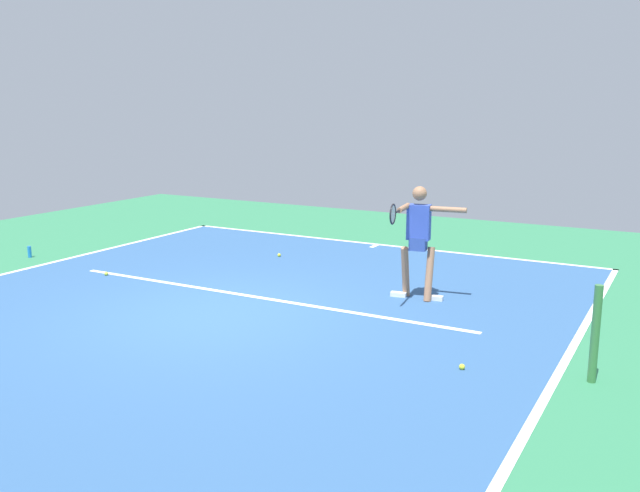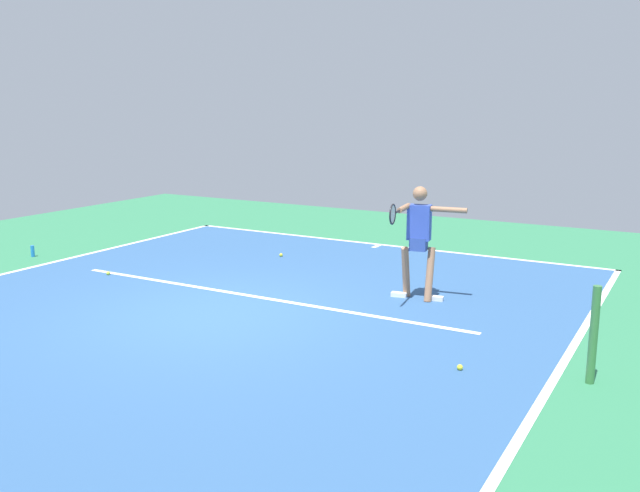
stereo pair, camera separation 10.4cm
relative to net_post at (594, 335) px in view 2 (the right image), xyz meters
The scene contains 13 objects.
ground_plane 5.04m from the net_post, ahead, with size 19.45×19.45×0.00m, color #2D754C.
court_surface 5.04m from the net_post, ahead, with size 9.41×11.27×0.00m, color #2D5484.
court_line_baseline_near 7.52m from the net_post, 48.13° to the right, with size 9.41×0.10×0.01m, color white.
court_line_sideline_left 0.64m from the net_post, ahead, with size 0.10×11.27×0.01m, color white.
court_line_sideline_right 9.68m from the net_post, ahead, with size 0.10×11.27×0.01m, color white.
court_line_service 5.13m from the net_post, 11.18° to the right, with size 7.06×0.10×0.01m, color white.
court_line_centre_mark 7.37m from the net_post, 47.09° to the right, with size 0.10×0.30×0.01m, color white.
net_post is the anchor object (origin of this frame).
tennis_player 3.52m from the net_post, 36.73° to the right, with size 1.11×1.23×1.73m.
tennis_ball_centre_court 1.45m from the net_post, 14.26° to the left, with size 0.07×0.07×0.07m, color yellow.
tennis_ball_near_service_line 7.18m from the net_post, 29.94° to the right, with size 0.07×0.07×0.07m, color yellow.
tennis_ball_by_sideline 8.09m from the net_post, ahead, with size 0.07×0.07×0.07m, color #C6E53D.
water_bottle 10.48m from the net_post, ahead, with size 0.07×0.07×0.22m, color blue.
Camera 2 is at (-5.89, 7.38, 2.91)m, focal length 38.53 mm.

